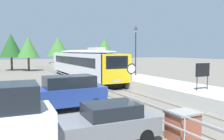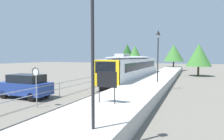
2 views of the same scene
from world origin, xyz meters
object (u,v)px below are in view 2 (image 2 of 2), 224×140
(platform_lamp_near_end, at_px, (92,26))
(parked_suv_blue, at_px, (25,86))
(commuter_train, at_px, (133,67))
(speed_limit_sign, at_px, (36,77))
(platform_lamp_mid_platform, at_px, (158,46))
(platform_notice_board, at_px, (107,81))

(platform_lamp_near_end, distance_m, parked_suv_blue, 11.98)
(commuter_train, bearing_deg, platform_lamp_near_end, -77.77)
(speed_limit_sign, height_order, parked_suv_blue, speed_limit_sign)
(commuter_train, xyz_separation_m, platform_lamp_mid_platform, (4.23, -5.49, 2.48))
(parked_suv_blue, bearing_deg, platform_notice_board, -14.44)
(commuter_train, distance_m, platform_notice_board, 16.08)
(commuter_train, xyz_separation_m, platform_notice_board, (3.08, -15.78, 0.04))
(platform_lamp_near_end, bearing_deg, parked_suv_blue, 148.68)
(platform_lamp_near_end, bearing_deg, commuter_train, 102.23)
(platform_lamp_near_end, relative_size, speed_limit_sign, 1.91)
(commuter_train, bearing_deg, parked_suv_blue, -112.25)
(platform_notice_board, bearing_deg, platform_lamp_near_end, -72.93)
(platform_lamp_mid_platform, bearing_deg, parked_suv_blue, -140.47)
(platform_notice_board, xyz_separation_m, parked_suv_blue, (-8.63, 2.22, -1.13))
(platform_lamp_mid_platform, bearing_deg, platform_notice_board, -96.34)
(commuter_train, bearing_deg, platform_lamp_mid_platform, -52.42)
(parked_suv_blue, bearing_deg, platform_lamp_near_end, -31.32)
(parked_suv_blue, bearing_deg, speed_limit_sign, -32.39)
(commuter_train, xyz_separation_m, speed_limit_sign, (-2.33, -15.60, -0.02))
(platform_lamp_near_end, height_order, platform_lamp_mid_platform, same)
(commuter_train, relative_size, speed_limit_sign, 6.72)
(platform_notice_board, relative_size, parked_suv_blue, 0.39)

